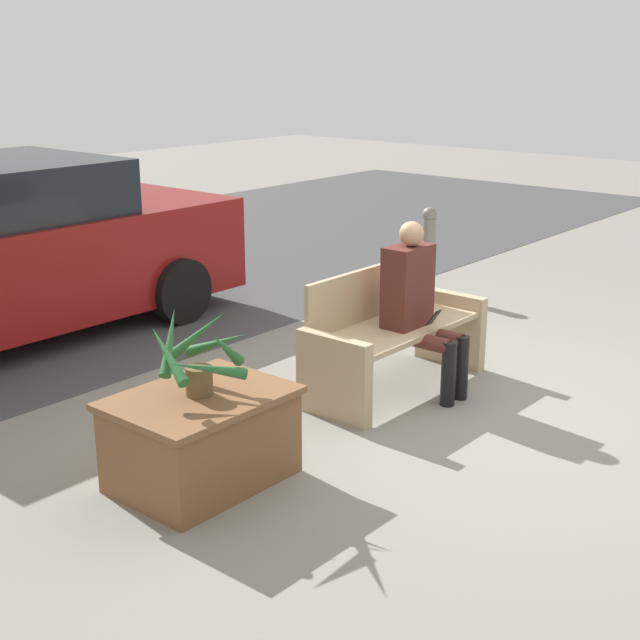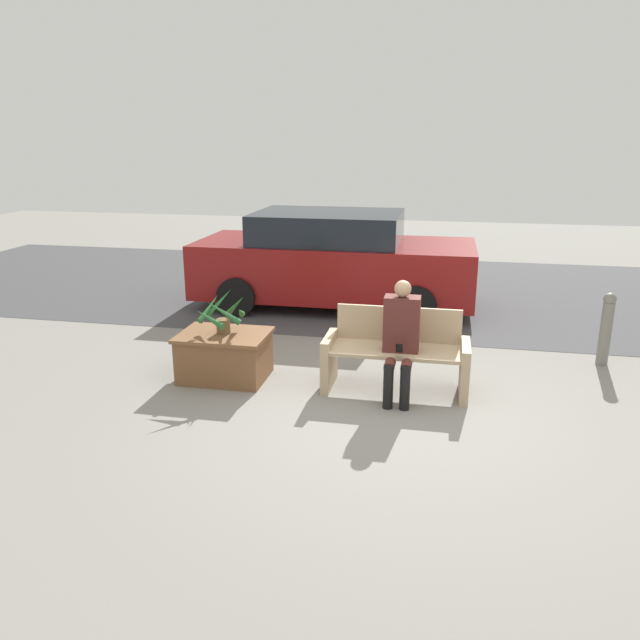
% 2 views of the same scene
% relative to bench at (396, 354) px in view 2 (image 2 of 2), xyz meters
% --- Properties ---
extents(ground_plane, '(30.00, 30.00, 0.00)m').
position_rel_bench_xyz_m(ground_plane, '(0.01, -0.71, -0.41)').
color(ground_plane, gray).
extents(road_surface, '(20.00, 6.00, 0.01)m').
position_rel_bench_xyz_m(road_surface, '(0.01, 4.62, -0.41)').
color(road_surface, '#424244').
rests_on(road_surface, ground_plane).
extents(bench, '(1.55, 0.60, 0.87)m').
position_rel_bench_xyz_m(bench, '(0.00, 0.00, 0.00)').
color(bench, tan).
rests_on(bench, ground_plane).
extents(person_seated, '(0.37, 0.58, 1.25)m').
position_rel_bench_xyz_m(person_seated, '(0.05, -0.19, 0.27)').
color(person_seated, '#51231E').
rests_on(person_seated, ground_plane).
extents(planter_box, '(1.00, 0.75, 0.54)m').
position_rel_bench_xyz_m(planter_box, '(-1.93, -0.06, -0.12)').
color(planter_box, brown).
rests_on(planter_box, ground_plane).
extents(potted_plant, '(0.58, 0.59, 0.49)m').
position_rel_bench_xyz_m(potted_plant, '(-1.93, -0.06, 0.36)').
color(potted_plant, brown).
rests_on(potted_plant, planter_box).
extents(parked_car, '(4.39, 1.98, 1.52)m').
position_rel_bench_xyz_m(parked_car, '(-1.29, 3.32, 0.34)').
color(parked_car, maroon).
rests_on(parked_car, ground_plane).
extents(bollard_post, '(0.15, 0.15, 0.89)m').
position_rel_bench_xyz_m(bollard_post, '(2.40, 1.27, 0.06)').
color(bollard_post, slate).
rests_on(bollard_post, ground_plane).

